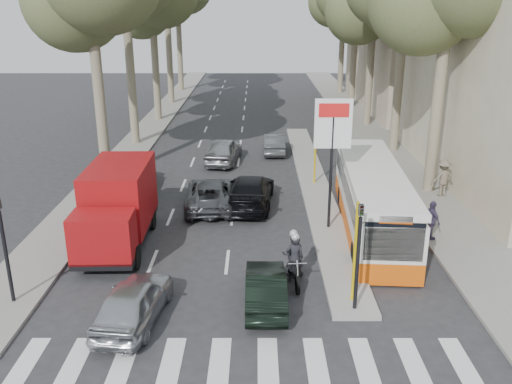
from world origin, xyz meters
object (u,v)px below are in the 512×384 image
at_px(silver_hatchback, 133,302).
at_px(city_bus, 372,198).
at_px(red_truck, 118,205).
at_px(motorcycle, 294,257).
at_px(dark_hatchback, 266,287).

relative_size(silver_hatchback, city_bus, 0.38).
xyz_separation_m(red_truck, motorcycle, (6.73, -2.93, -0.82)).
relative_size(red_truck, city_bus, 0.57).
bearing_deg(motorcycle, red_truck, 152.67).
height_order(silver_hatchback, dark_hatchback, silver_hatchback).
xyz_separation_m(silver_hatchback, motorcycle, (4.98, 2.65, 0.17)).
distance_m(dark_hatchback, city_bus, 7.69).
relative_size(dark_hatchback, motorcycle, 1.67).
xyz_separation_m(dark_hatchback, red_truck, (-5.73, 4.58, 1.06)).
bearing_deg(silver_hatchback, motorcycle, -144.56).
distance_m(red_truck, motorcycle, 7.38).
height_order(silver_hatchback, motorcycle, motorcycle).
height_order(silver_hatchback, city_bus, city_bus).
relative_size(dark_hatchback, city_bus, 0.35).
height_order(dark_hatchback, red_truck, red_truck).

